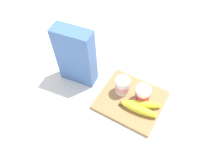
{
  "coord_description": "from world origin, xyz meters",
  "views": [
    {
      "loc": [
        0.18,
        -0.5,
        0.85
      ],
      "look_at": [
        -0.1,
        0.0,
        0.07
      ],
      "focal_mm": 34.2,
      "sensor_mm": 36.0,
      "label": 1
    }
  ],
  "objects_px": {
    "yogurt_cup_front": "(122,86)",
    "banana_bunch": "(140,107)",
    "yogurt_cup_back": "(143,94)",
    "cereal_box": "(76,56)",
    "cutting_board": "(131,100)"
  },
  "relations": [
    {
      "from": "yogurt_cup_front",
      "to": "yogurt_cup_back",
      "type": "height_order",
      "value": "yogurt_cup_front"
    },
    {
      "from": "yogurt_cup_back",
      "to": "yogurt_cup_front",
      "type": "bearing_deg",
      "value": -176.93
    },
    {
      "from": "yogurt_cup_front",
      "to": "cereal_box",
      "type": "bearing_deg",
      "value": -175.84
    },
    {
      "from": "yogurt_cup_front",
      "to": "yogurt_cup_back",
      "type": "relative_size",
      "value": 1.05
    },
    {
      "from": "cereal_box",
      "to": "yogurt_cup_front",
      "type": "xyz_separation_m",
      "value": [
        0.23,
        0.02,
        -0.09
      ]
    },
    {
      "from": "yogurt_cup_front",
      "to": "cutting_board",
      "type": "bearing_deg",
      "value": -18.85
    },
    {
      "from": "cereal_box",
      "to": "yogurt_cup_front",
      "type": "height_order",
      "value": "cereal_box"
    },
    {
      "from": "cereal_box",
      "to": "banana_bunch",
      "type": "xyz_separation_m",
      "value": [
        0.34,
        -0.03,
        -0.11
      ]
    },
    {
      "from": "cereal_box",
      "to": "yogurt_cup_front",
      "type": "distance_m",
      "value": 0.25
    },
    {
      "from": "yogurt_cup_front",
      "to": "yogurt_cup_back",
      "type": "distance_m",
      "value": 0.1
    },
    {
      "from": "cutting_board",
      "to": "banana_bunch",
      "type": "distance_m",
      "value": 0.07
    },
    {
      "from": "cereal_box",
      "to": "yogurt_cup_back",
      "type": "height_order",
      "value": "cereal_box"
    },
    {
      "from": "cutting_board",
      "to": "banana_bunch",
      "type": "height_order",
      "value": "banana_bunch"
    },
    {
      "from": "cereal_box",
      "to": "banana_bunch",
      "type": "height_order",
      "value": "cereal_box"
    },
    {
      "from": "yogurt_cup_front",
      "to": "banana_bunch",
      "type": "distance_m",
      "value": 0.12
    }
  ]
}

